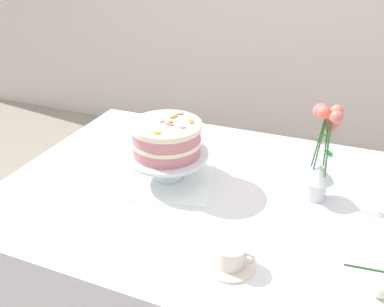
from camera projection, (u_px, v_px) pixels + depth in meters
dining_table at (206, 214)px, 1.32m from camera, size 1.40×1.00×0.74m
linen_napkin at (168, 177)px, 1.35m from camera, size 0.38×0.38×0.00m
cake_stand at (167, 157)px, 1.32m from camera, size 0.29×0.29×0.10m
layer_cake at (167, 138)px, 1.28m from camera, size 0.24×0.24×0.12m
flower_vase at (320, 161)px, 1.18m from camera, size 0.11×0.11×0.33m
teacup at (230, 257)px, 0.97m from camera, size 0.13×0.13×0.06m
fallen_rose at (380, 288)px, 0.89m from camera, size 0.14×0.11×0.05m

